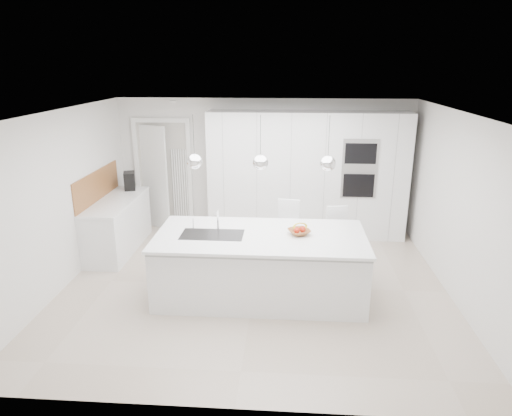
# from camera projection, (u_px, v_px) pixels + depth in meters

# --- Properties ---
(floor) EXTENTS (5.50, 5.50, 0.00)m
(floor) POSITION_uv_depth(u_px,v_px,m) (255.00, 286.00, 6.67)
(floor) COLOR #C1AF9D
(floor) RESTS_ON ground
(wall_back) EXTENTS (5.50, 0.00, 5.50)m
(wall_back) POSITION_uv_depth(u_px,v_px,m) (264.00, 166.00, 8.67)
(wall_back) COLOR silver
(wall_back) RESTS_ON ground
(wall_left) EXTENTS (0.00, 5.00, 5.00)m
(wall_left) POSITION_uv_depth(u_px,v_px,m) (62.00, 200.00, 6.48)
(wall_left) COLOR silver
(wall_left) RESTS_ON ground
(ceiling) EXTENTS (5.50, 5.50, 0.00)m
(ceiling) POSITION_uv_depth(u_px,v_px,m) (254.00, 112.00, 5.91)
(ceiling) COLOR white
(ceiling) RESTS_ON wall_back
(tall_cabinets) EXTENTS (3.60, 0.60, 2.30)m
(tall_cabinets) POSITION_uv_depth(u_px,v_px,m) (307.00, 175.00, 8.36)
(tall_cabinets) COLOR white
(tall_cabinets) RESTS_ON floor
(oven_stack) EXTENTS (0.62, 0.04, 1.05)m
(oven_stack) POSITION_uv_depth(u_px,v_px,m) (360.00, 169.00, 7.94)
(oven_stack) COLOR #A5A5A8
(oven_stack) RESTS_ON tall_cabinets
(doorway_frame) EXTENTS (1.11, 0.08, 2.13)m
(doorway_frame) POSITION_uv_depth(u_px,v_px,m) (164.00, 176.00, 8.84)
(doorway_frame) COLOR white
(doorway_frame) RESTS_ON floor
(hallway_door) EXTENTS (0.76, 0.38, 2.00)m
(hallway_door) POSITION_uv_depth(u_px,v_px,m) (150.00, 177.00, 8.81)
(hallway_door) COLOR white
(hallway_door) RESTS_ON floor
(radiator) EXTENTS (0.32, 0.04, 1.40)m
(radiator) POSITION_uv_depth(u_px,v_px,m) (180.00, 185.00, 8.86)
(radiator) COLOR white
(radiator) RESTS_ON floor
(left_base_cabinets) EXTENTS (0.60, 1.80, 0.86)m
(left_base_cabinets) POSITION_uv_depth(u_px,v_px,m) (118.00, 226.00, 7.85)
(left_base_cabinets) COLOR white
(left_base_cabinets) RESTS_ON floor
(left_worktop) EXTENTS (0.62, 1.82, 0.04)m
(left_worktop) POSITION_uv_depth(u_px,v_px,m) (116.00, 201.00, 7.71)
(left_worktop) COLOR white
(left_worktop) RESTS_ON left_base_cabinets
(oak_backsplash) EXTENTS (0.02, 1.80, 0.50)m
(oak_backsplash) POSITION_uv_depth(u_px,v_px,m) (97.00, 185.00, 7.65)
(oak_backsplash) COLOR #9C673D
(oak_backsplash) RESTS_ON wall_left
(island_base) EXTENTS (2.80, 1.20, 0.86)m
(island_base) POSITION_uv_depth(u_px,v_px,m) (260.00, 268.00, 6.25)
(island_base) COLOR white
(island_base) RESTS_ON floor
(island_worktop) EXTENTS (2.84, 1.40, 0.04)m
(island_worktop) POSITION_uv_depth(u_px,v_px,m) (260.00, 236.00, 6.16)
(island_worktop) COLOR white
(island_worktop) RESTS_ON island_base
(island_sink) EXTENTS (0.84, 0.44, 0.18)m
(island_sink) POSITION_uv_depth(u_px,v_px,m) (212.00, 240.00, 6.17)
(island_sink) COLOR #3F3F42
(island_sink) RESTS_ON island_worktop
(island_tap) EXTENTS (0.02, 0.02, 0.30)m
(island_tap) POSITION_uv_depth(u_px,v_px,m) (218.00, 219.00, 6.29)
(island_tap) COLOR white
(island_tap) RESTS_ON island_worktop
(pendant_left) EXTENTS (0.20, 0.20, 0.20)m
(pendant_left) POSITION_uv_depth(u_px,v_px,m) (195.00, 162.00, 5.86)
(pendant_left) COLOR white
(pendant_left) RESTS_ON ceiling
(pendant_mid) EXTENTS (0.20, 0.20, 0.20)m
(pendant_mid) POSITION_uv_depth(u_px,v_px,m) (260.00, 163.00, 5.80)
(pendant_mid) COLOR white
(pendant_mid) RESTS_ON ceiling
(pendant_right) EXTENTS (0.20, 0.20, 0.20)m
(pendant_right) POSITION_uv_depth(u_px,v_px,m) (328.00, 164.00, 5.75)
(pendant_right) COLOR white
(pendant_right) RESTS_ON ceiling
(fruit_bowl) EXTENTS (0.38, 0.38, 0.07)m
(fruit_bowl) POSITION_uv_depth(u_px,v_px,m) (299.00, 232.00, 6.15)
(fruit_bowl) COLOR #9C673D
(fruit_bowl) RESTS_ON island_worktop
(espresso_machine) EXTENTS (0.27, 0.34, 0.32)m
(espresso_machine) POSITION_uv_depth(u_px,v_px,m) (130.00, 181.00, 8.32)
(espresso_machine) COLOR black
(espresso_machine) RESTS_ON left_worktop
(bar_stool_left) EXTENTS (0.43, 0.55, 1.09)m
(bar_stool_left) POSITION_uv_depth(u_px,v_px,m) (288.00, 236.00, 7.08)
(bar_stool_left) COLOR white
(bar_stool_left) RESTS_ON floor
(bar_stool_right) EXTENTS (0.42, 0.53, 1.04)m
(bar_stool_right) POSITION_uv_depth(u_px,v_px,m) (336.00, 242.00, 6.91)
(bar_stool_right) COLOR white
(bar_stool_right) RESTS_ON floor
(apple_a) EXTENTS (0.09, 0.09, 0.09)m
(apple_a) POSITION_uv_depth(u_px,v_px,m) (302.00, 229.00, 6.14)
(apple_a) COLOR red
(apple_a) RESTS_ON fruit_bowl
(apple_b) EXTENTS (0.09, 0.09, 0.09)m
(apple_b) POSITION_uv_depth(u_px,v_px,m) (297.00, 230.00, 6.10)
(apple_b) COLOR red
(apple_b) RESTS_ON fruit_bowl
(apple_c) EXTENTS (0.08, 0.08, 0.08)m
(apple_c) POSITION_uv_depth(u_px,v_px,m) (303.00, 230.00, 6.13)
(apple_c) COLOR red
(apple_c) RESTS_ON fruit_bowl
(banana_bunch) EXTENTS (0.23, 0.17, 0.21)m
(banana_bunch) POSITION_uv_depth(u_px,v_px,m) (300.00, 227.00, 6.12)
(banana_bunch) COLOR yellow
(banana_bunch) RESTS_ON fruit_bowl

